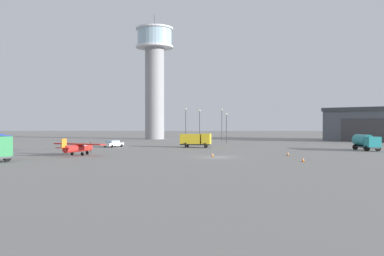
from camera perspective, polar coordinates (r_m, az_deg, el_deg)
ground_plane at (r=58.84m, az=3.32°, el=-4.09°), size 400.00×400.00×0.00m
control_tower at (r=127.40m, az=-5.24°, el=8.02°), size 11.43×11.43×38.14m
hangar at (r=124.07m, az=24.31°, el=0.48°), size 30.15×29.61×9.16m
airplane_red at (r=64.05m, az=-15.67°, el=-2.62°), size 8.67×6.90×2.64m
truck_box_yellow at (r=82.08m, az=0.50°, el=-1.63°), size 6.34×3.73×2.80m
truck_fuel_tanker_blue at (r=80.07m, az=-25.12°, el=-1.67°), size 5.70×6.81×3.00m
truck_fuel_tanker_teal at (r=79.42m, az=23.06°, el=-1.74°), size 3.37×6.77×2.86m
car_white at (r=84.82m, az=-10.95°, el=-2.14°), size 3.82×4.87×1.37m
light_post_west at (r=103.85m, az=4.83°, el=0.47°), size 0.44×0.44×7.45m
light_post_east at (r=111.70m, az=4.19°, el=0.85°), size 0.44×0.44×8.82m
light_post_north at (r=110.87m, az=-0.88°, el=0.89°), size 0.44×0.44×8.96m
light_post_centre at (r=105.78m, az=1.06°, el=0.75°), size 0.44×0.44×8.41m
traffic_cone_near_left at (r=63.29m, az=13.24°, el=-3.49°), size 0.36×0.36×0.63m
traffic_cone_near_right at (r=59.29m, az=2.88°, el=-3.77°), size 0.36×0.36×0.59m
traffic_cone_mid_apron at (r=53.65m, az=15.25°, el=-4.26°), size 0.36×0.36×0.58m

